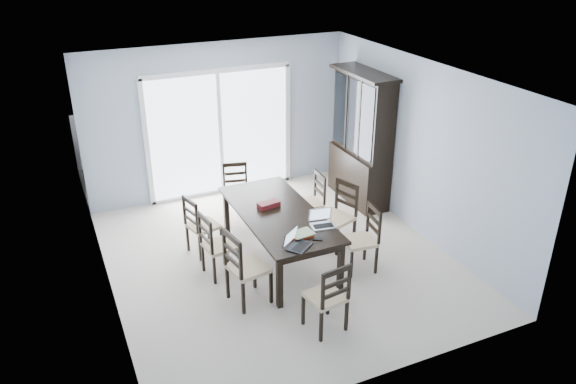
{
  "coord_description": "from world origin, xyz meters",
  "views": [
    {
      "loc": [
        -2.64,
        -6.18,
        4.23
      ],
      "look_at": [
        0.14,
        0.0,
        1.02
      ],
      "focal_mm": 35.0,
      "sensor_mm": 36.0,
      "label": 1
    }
  ],
  "objects_px": {
    "dining_table": "(278,217)",
    "cell_phone": "(318,239)",
    "laptop_silver": "(323,223)",
    "hot_tub": "(171,150)",
    "chair_right_far": "(314,195)",
    "chair_end_near": "(330,291)",
    "laptop_dark": "(300,243)",
    "chair_right_near": "(366,232)",
    "game_box": "(269,204)",
    "chair_left_near": "(241,261)",
    "chair_left_far": "(197,220)",
    "chair_right_mid": "(341,208)",
    "china_hutch": "(361,140)",
    "chair_end_far": "(236,185)",
    "chair_left_mid": "(213,239)"
  },
  "relations": [
    {
      "from": "chair_left_near",
      "to": "chair_left_far",
      "type": "relative_size",
      "value": 1.13
    },
    {
      "from": "chair_left_near",
      "to": "laptop_silver",
      "type": "distance_m",
      "value": 1.19
    },
    {
      "from": "laptop_silver",
      "to": "cell_phone",
      "type": "height_order",
      "value": "laptop_silver"
    },
    {
      "from": "chair_end_near",
      "to": "cell_phone",
      "type": "bearing_deg",
      "value": 65.12
    },
    {
      "from": "dining_table",
      "to": "laptop_silver",
      "type": "distance_m",
      "value": 0.72
    },
    {
      "from": "chair_left_far",
      "to": "dining_table",
      "type": "bearing_deg",
      "value": 43.47
    },
    {
      "from": "chair_left_near",
      "to": "cell_phone",
      "type": "distance_m",
      "value": 0.97
    },
    {
      "from": "chair_left_far",
      "to": "laptop_silver",
      "type": "bearing_deg",
      "value": 33.41
    },
    {
      "from": "dining_table",
      "to": "game_box",
      "type": "xyz_separation_m",
      "value": [
        -0.06,
        0.2,
        0.11
      ]
    },
    {
      "from": "chair_right_far",
      "to": "chair_left_near",
      "type": "bearing_deg",
      "value": 132.26
    },
    {
      "from": "chair_end_near",
      "to": "chair_right_mid",
      "type": "bearing_deg",
      "value": 49.19
    },
    {
      "from": "dining_table",
      "to": "hot_tub",
      "type": "relative_size",
      "value": 1.11
    },
    {
      "from": "laptop_silver",
      "to": "chair_right_mid",
      "type": "bearing_deg",
      "value": 54.5
    },
    {
      "from": "laptop_silver",
      "to": "hot_tub",
      "type": "height_order",
      "value": "laptop_silver"
    },
    {
      "from": "chair_right_far",
      "to": "chair_end_near",
      "type": "height_order",
      "value": "chair_end_near"
    },
    {
      "from": "chair_left_far",
      "to": "chair_right_mid",
      "type": "bearing_deg",
      "value": 59.86
    },
    {
      "from": "game_box",
      "to": "chair_right_far",
      "type": "bearing_deg",
      "value": 27.08
    },
    {
      "from": "chair_left_near",
      "to": "chair_right_mid",
      "type": "distance_m",
      "value": 1.97
    },
    {
      "from": "chair_left_far",
      "to": "cell_phone",
      "type": "height_order",
      "value": "chair_left_far"
    },
    {
      "from": "chair_left_near",
      "to": "chair_right_mid",
      "type": "height_order",
      "value": "chair_left_near"
    },
    {
      "from": "dining_table",
      "to": "chair_left_near",
      "type": "distance_m",
      "value": 1.09
    },
    {
      "from": "dining_table",
      "to": "cell_phone",
      "type": "xyz_separation_m",
      "value": [
        0.15,
        -0.88,
        0.08
      ]
    },
    {
      "from": "chair_left_near",
      "to": "chair_end_far",
      "type": "distance_m",
      "value": 2.33
    },
    {
      "from": "china_hutch",
      "to": "hot_tub",
      "type": "height_order",
      "value": "china_hutch"
    },
    {
      "from": "laptop_silver",
      "to": "laptop_dark",
      "type": "bearing_deg",
      "value": -136.25
    },
    {
      "from": "china_hutch",
      "to": "laptop_dark",
      "type": "height_order",
      "value": "china_hutch"
    },
    {
      "from": "chair_left_near",
      "to": "chair_right_near",
      "type": "distance_m",
      "value": 1.79
    },
    {
      "from": "chair_left_near",
      "to": "chair_right_far",
      "type": "relative_size",
      "value": 1.14
    },
    {
      "from": "hot_tub",
      "to": "laptop_silver",
      "type": "bearing_deg",
      "value": -77.06
    },
    {
      "from": "chair_left_far",
      "to": "game_box",
      "type": "xyz_separation_m",
      "value": [
        0.9,
        -0.42,
        0.24
      ]
    },
    {
      "from": "laptop_dark",
      "to": "game_box",
      "type": "relative_size",
      "value": 1.27
    },
    {
      "from": "chair_end_far",
      "to": "cell_phone",
      "type": "distance_m",
      "value": 2.38
    },
    {
      "from": "chair_right_far",
      "to": "laptop_dark",
      "type": "xyz_separation_m",
      "value": [
        -1.01,
        -1.62,
        0.27
      ]
    },
    {
      "from": "chair_right_near",
      "to": "game_box",
      "type": "relative_size",
      "value": 3.55
    },
    {
      "from": "laptop_silver",
      "to": "game_box",
      "type": "xyz_separation_m",
      "value": [
        -0.42,
        0.8,
        -0.01
      ]
    },
    {
      "from": "chair_left_near",
      "to": "laptop_dark",
      "type": "height_order",
      "value": "chair_left_near"
    },
    {
      "from": "chair_end_near",
      "to": "cell_phone",
      "type": "height_order",
      "value": "chair_end_near"
    },
    {
      "from": "chair_right_far",
      "to": "chair_end_near",
      "type": "xyz_separation_m",
      "value": [
        -0.96,
        -2.33,
        0.02
      ]
    },
    {
      "from": "chair_right_mid",
      "to": "chair_right_far",
      "type": "distance_m",
      "value": 0.64
    },
    {
      "from": "china_hutch",
      "to": "chair_end_far",
      "type": "xyz_separation_m",
      "value": [
        -2.12,
        0.23,
        -0.53
      ]
    },
    {
      "from": "laptop_dark",
      "to": "cell_phone",
      "type": "bearing_deg",
      "value": -22.04
    },
    {
      "from": "dining_table",
      "to": "chair_end_near",
      "type": "height_order",
      "value": "chair_end_near"
    },
    {
      "from": "chair_right_far",
      "to": "chair_end_far",
      "type": "xyz_separation_m",
      "value": [
        -0.97,
        0.8,
        0.01
      ]
    },
    {
      "from": "chair_right_near",
      "to": "laptop_silver",
      "type": "relative_size",
      "value": 3.11
    },
    {
      "from": "chair_left_near",
      "to": "hot_tub",
      "type": "distance_m",
      "value": 4.37
    },
    {
      "from": "chair_left_mid",
      "to": "chair_end_near",
      "type": "height_order",
      "value": "chair_left_mid"
    },
    {
      "from": "dining_table",
      "to": "laptop_silver",
      "type": "xyz_separation_m",
      "value": [
        0.36,
        -0.6,
        0.13
      ]
    },
    {
      "from": "chair_right_mid",
      "to": "laptop_silver",
      "type": "relative_size",
      "value": 3.24
    },
    {
      "from": "chair_left_near",
      "to": "game_box",
      "type": "distance_m",
      "value": 1.21
    },
    {
      "from": "laptop_dark",
      "to": "laptop_silver",
      "type": "height_order",
      "value": "same"
    }
  ]
}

